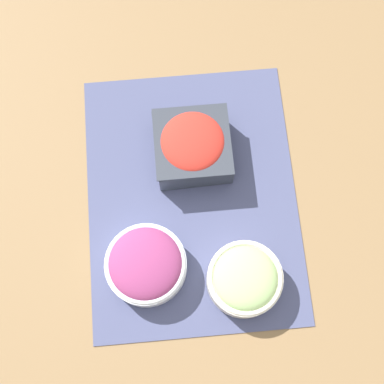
{
  "coord_description": "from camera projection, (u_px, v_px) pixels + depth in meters",
  "views": [
    {
      "loc": [
        -0.27,
        0.02,
        0.96
      ],
      "look_at": [
        0.0,
        0.0,
        0.03
      ],
      "focal_mm": 50.0,
      "sensor_mm": 36.0,
      "label": 1
    }
  ],
  "objects": [
    {
      "name": "tomato_bowl",
      "position": [
        192.0,
        146.0,
        0.98
      ],
      "size": [
        0.14,
        0.14,
        0.08
      ],
      "color": "#333842",
      "rests_on": "placemat"
    },
    {
      "name": "ground_plane",
      "position": [
        192.0,
        197.0,
        1.0
      ],
      "size": [
        3.0,
        3.0,
        0.0
      ],
      "primitive_type": "plane",
      "color": "olive"
    },
    {
      "name": "onion_bowl",
      "position": [
        146.0,
        265.0,
        0.93
      ],
      "size": [
        0.14,
        0.14,
        0.06
      ],
      "color": "silver",
      "rests_on": "placemat"
    },
    {
      "name": "placemat",
      "position": [
        192.0,
        197.0,
        1.0
      ],
      "size": [
        0.51,
        0.39,
        0.0
      ],
      "color": "#474C70",
      "rests_on": "ground_plane"
    },
    {
      "name": "cucumber_bowl",
      "position": [
        245.0,
        279.0,
        0.92
      ],
      "size": [
        0.13,
        0.13,
        0.06
      ],
      "color": "silver",
      "rests_on": "placemat"
    }
  ]
}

